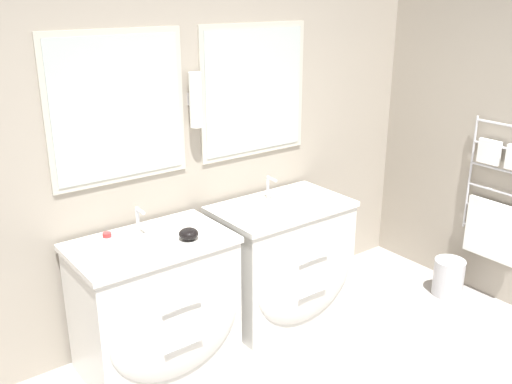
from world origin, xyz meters
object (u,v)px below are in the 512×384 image
(vanity_right, at_px, (284,261))
(amenity_bowl, at_px, (189,234))
(waste_bin, at_px, (449,277))
(toiletry_bottle, at_px, (108,248))
(vanity_left, at_px, (157,305))

(vanity_right, height_order, amenity_bowl, amenity_bowl)
(vanity_right, xyz_separation_m, waste_bin, (1.22, -0.56, -0.28))
(waste_bin, bearing_deg, toiletry_bottle, 168.87)
(vanity_right, bearing_deg, amenity_bowl, -174.30)
(vanity_left, relative_size, waste_bin, 3.26)
(vanity_right, height_order, toiletry_bottle, toiletry_bottle)
(vanity_left, distance_m, vanity_right, 1.02)
(toiletry_bottle, bearing_deg, waste_bin, -11.13)
(vanity_left, bearing_deg, toiletry_bottle, -168.85)
(toiletry_bottle, relative_size, amenity_bowl, 1.38)
(vanity_right, distance_m, toiletry_bottle, 1.42)
(waste_bin, bearing_deg, amenity_bowl, 166.86)
(amenity_bowl, bearing_deg, vanity_right, 5.70)
(toiletry_bottle, bearing_deg, vanity_left, 11.15)
(amenity_bowl, relative_size, waste_bin, 0.41)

